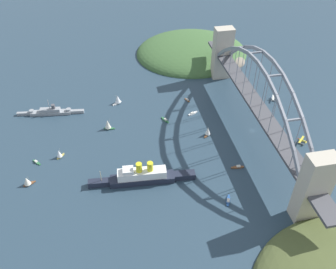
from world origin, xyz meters
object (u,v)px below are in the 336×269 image
object	(u,v)px
small_boat_2	(118,99)
seaplane_taxiing_near_bridge	(274,99)
naval_cruiser	(51,112)
small_boat_7	(238,167)
small_boat_8	(187,100)
seaplane_second_in_formation	(302,141)
small_boat_4	(37,162)
small_boat_3	(27,181)
small_boat_10	(165,120)
ocean_liner	(142,176)
small_boat_9	(108,124)
small_boat_0	(228,200)
small_boat_1	(208,131)
harbor_arch_bridge	(257,103)
small_boat_5	(59,154)
small_boat_6	(193,113)

from	to	relation	value
small_boat_2	seaplane_taxiing_near_bridge	bearing A→B (deg)	-99.34
naval_cruiser	small_boat_7	distance (m)	188.89
naval_cruiser	small_boat_8	distance (m)	137.45
seaplane_second_in_formation	small_boat_4	size ratio (longest dim) A/B	1.27
small_boat_3	small_boat_10	size ratio (longest dim) A/B	0.90
ocean_liner	small_boat_7	bearing A→B (deg)	-90.36
naval_cruiser	small_boat_9	xyz separation A→B (m)	(-34.76, -53.61, 2.69)
seaplane_second_in_formation	small_boat_0	world-z (taller)	seaplane_second_in_formation
small_boat_3	ocean_liner	bearing A→B (deg)	-98.96
small_boat_4	small_boat_8	bearing A→B (deg)	-66.22
small_boat_1	harbor_arch_bridge	bearing A→B (deg)	-91.79
seaplane_taxiing_near_bridge	seaplane_second_in_formation	size ratio (longest dim) A/B	0.97
naval_cruiser	small_boat_3	size ratio (longest dim) A/B	6.94
small_boat_4	small_boat_5	world-z (taller)	small_boat_5
small_boat_2	small_boat_6	size ratio (longest dim) A/B	1.04
naval_cruiser	small_boat_4	xyz separation A→B (m)	(-68.59, 8.95, -2.01)
small_boat_0	small_boat_6	world-z (taller)	small_boat_6
naval_cruiser	small_boat_1	xyz separation A→B (m)	(-62.04, -142.41, 2.00)
small_boat_8	seaplane_taxiing_near_bridge	bearing A→B (deg)	-100.82
harbor_arch_bridge	naval_cruiser	size ratio (longest dim) A/B	3.98
small_boat_3	naval_cruiser	bearing A→B (deg)	-8.29
naval_cruiser	small_boat_1	bearing A→B (deg)	-113.54
seaplane_taxiing_near_bridge	small_boat_10	xyz separation A→B (m)	(-12.03, 117.06, -1.24)
small_boat_2	small_boat_7	xyz separation A→B (m)	(-112.75, -88.90, -4.07)
small_boat_2	seaplane_second_in_formation	bearing A→B (deg)	-121.12
naval_cruiser	small_boat_9	size ratio (longest dim) A/B	5.63
small_boat_2	small_boat_7	world-z (taller)	small_boat_2
small_boat_3	small_boat_7	distance (m)	169.50
small_boat_10	naval_cruiser	bearing A→B (deg)	73.08
ocean_liner	small_boat_1	world-z (taller)	ocean_liner
small_boat_1	small_boat_4	world-z (taller)	small_boat_1
small_boat_5	small_boat_3	bearing A→B (deg)	139.03
naval_cruiser	small_boat_3	world-z (taller)	naval_cruiser
small_boat_8	small_boat_10	distance (m)	40.85
small_boat_6	naval_cruiser	bearing A→B (deg)	78.53
harbor_arch_bridge	small_boat_2	world-z (taller)	harbor_arch_bridge
seaplane_taxiing_near_bridge	small_boat_0	bearing A→B (deg)	143.04
small_boat_7	small_boat_0	bearing A→B (deg)	149.32
small_boat_4	small_boat_8	world-z (taller)	small_boat_8
small_boat_4	small_boat_7	world-z (taller)	small_boat_7
naval_cruiser	small_boat_3	distance (m)	93.94
small_boat_0	harbor_arch_bridge	bearing A→B (deg)	-32.82
seaplane_taxiing_near_bridge	small_boat_4	world-z (taller)	seaplane_taxiing_near_bridge
naval_cruiser	small_boat_0	xyz separation A→B (m)	(-139.76, -136.17, -1.93)
ocean_liner	harbor_arch_bridge	bearing A→B (deg)	-68.28
small_boat_3	small_boat_8	distance (m)	175.16
ocean_liner	small_boat_9	size ratio (longest dim) A/B	7.36
seaplane_second_in_formation	small_boat_8	bearing A→B (deg)	45.02
small_boat_3	small_boat_6	distance (m)	164.20
small_boat_6	small_boat_1	bearing A→B (deg)	-171.26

